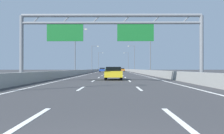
# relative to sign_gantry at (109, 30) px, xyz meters

# --- Properties ---
(ground_plane) EXTENTS (260.00, 260.00, 0.00)m
(ground_plane) POSITION_rel_sign_gantry_xyz_m (0.23, 79.89, -4.84)
(ground_plane) COLOR #38383A
(lane_dash_left_0) EXTENTS (0.16, 3.00, 0.01)m
(lane_dash_left_0) POSITION_rel_sign_gantry_xyz_m (-1.57, -16.61, -4.84)
(lane_dash_left_0) COLOR white
(lane_dash_left_0) RESTS_ON ground_plane
(lane_dash_left_1) EXTENTS (0.16, 3.00, 0.01)m
(lane_dash_left_1) POSITION_rel_sign_gantry_xyz_m (-1.57, -7.61, -4.84)
(lane_dash_left_1) COLOR white
(lane_dash_left_1) RESTS_ON ground_plane
(lane_dash_left_2) EXTENTS (0.16, 3.00, 0.01)m
(lane_dash_left_2) POSITION_rel_sign_gantry_xyz_m (-1.57, 1.39, -4.84)
(lane_dash_left_2) COLOR white
(lane_dash_left_2) RESTS_ON ground_plane
(lane_dash_left_3) EXTENTS (0.16, 3.00, 0.01)m
(lane_dash_left_3) POSITION_rel_sign_gantry_xyz_m (-1.57, 10.39, -4.84)
(lane_dash_left_3) COLOR white
(lane_dash_left_3) RESTS_ON ground_plane
(lane_dash_left_4) EXTENTS (0.16, 3.00, 0.01)m
(lane_dash_left_4) POSITION_rel_sign_gantry_xyz_m (-1.57, 19.39, -4.84)
(lane_dash_left_4) COLOR white
(lane_dash_left_4) RESTS_ON ground_plane
(lane_dash_left_5) EXTENTS (0.16, 3.00, 0.01)m
(lane_dash_left_5) POSITION_rel_sign_gantry_xyz_m (-1.57, 28.39, -4.84)
(lane_dash_left_5) COLOR white
(lane_dash_left_5) RESTS_ON ground_plane
(lane_dash_left_6) EXTENTS (0.16, 3.00, 0.01)m
(lane_dash_left_6) POSITION_rel_sign_gantry_xyz_m (-1.57, 37.39, -4.84)
(lane_dash_left_6) COLOR white
(lane_dash_left_6) RESTS_ON ground_plane
(lane_dash_left_7) EXTENTS (0.16, 3.00, 0.01)m
(lane_dash_left_7) POSITION_rel_sign_gantry_xyz_m (-1.57, 46.39, -4.84)
(lane_dash_left_7) COLOR white
(lane_dash_left_7) RESTS_ON ground_plane
(lane_dash_left_8) EXTENTS (0.16, 3.00, 0.01)m
(lane_dash_left_8) POSITION_rel_sign_gantry_xyz_m (-1.57, 55.39, -4.84)
(lane_dash_left_8) COLOR white
(lane_dash_left_8) RESTS_ON ground_plane
(lane_dash_left_9) EXTENTS (0.16, 3.00, 0.01)m
(lane_dash_left_9) POSITION_rel_sign_gantry_xyz_m (-1.57, 64.39, -4.84)
(lane_dash_left_9) COLOR white
(lane_dash_left_9) RESTS_ON ground_plane
(lane_dash_left_10) EXTENTS (0.16, 3.00, 0.01)m
(lane_dash_left_10) POSITION_rel_sign_gantry_xyz_m (-1.57, 73.39, -4.84)
(lane_dash_left_10) COLOR white
(lane_dash_left_10) RESTS_ON ground_plane
(lane_dash_left_11) EXTENTS (0.16, 3.00, 0.01)m
(lane_dash_left_11) POSITION_rel_sign_gantry_xyz_m (-1.57, 82.39, -4.84)
(lane_dash_left_11) COLOR white
(lane_dash_left_11) RESTS_ON ground_plane
(lane_dash_left_12) EXTENTS (0.16, 3.00, 0.01)m
(lane_dash_left_12) POSITION_rel_sign_gantry_xyz_m (-1.57, 91.39, -4.84)
(lane_dash_left_12) COLOR white
(lane_dash_left_12) RESTS_ON ground_plane
(lane_dash_left_13) EXTENTS (0.16, 3.00, 0.01)m
(lane_dash_left_13) POSITION_rel_sign_gantry_xyz_m (-1.57, 100.39, -4.84)
(lane_dash_left_13) COLOR white
(lane_dash_left_13) RESTS_ON ground_plane
(lane_dash_left_14) EXTENTS (0.16, 3.00, 0.01)m
(lane_dash_left_14) POSITION_rel_sign_gantry_xyz_m (-1.57, 109.39, -4.84)
(lane_dash_left_14) COLOR white
(lane_dash_left_14) RESTS_ON ground_plane
(lane_dash_left_15) EXTENTS (0.16, 3.00, 0.01)m
(lane_dash_left_15) POSITION_rel_sign_gantry_xyz_m (-1.57, 118.39, -4.84)
(lane_dash_left_15) COLOR white
(lane_dash_left_15) RESTS_ON ground_plane
(lane_dash_left_16) EXTENTS (0.16, 3.00, 0.01)m
(lane_dash_left_16) POSITION_rel_sign_gantry_xyz_m (-1.57, 127.39, -4.84)
(lane_dash_left_16) COLOR white
(lane_dash_left_16) RESTS_ON ground_plane
(lane_dash_left_17) EXTENTS (0.16, 3.00, 0.01)m
(lane_dash_left_17) POSITION_rel_sign_gantry_xyz_m (-1.57, 136.39, -4.84)
(lane_dash_left_17) COLOR white
(lane_dash_left_17) RESTS_ON ground_plane
(lane_dash_right_0) EXTENTS (0.16, 3.00, 0.01)m
(lane_dash_right_0) POSITION_rel_sign_gantry_xyz_m (2.03, -16.61, -4.84)
(lane_dash_right_0) COLOR white
(lane_dash_right_0) RESTS_ON ground_plane
(lane_dash_right_1) EXTENTS (0.16, 3.00, 0.01)m
(lane_dash_right_1) POSITION_rel_sign_gantry_xyz_m (2.03, -7.61, -4.84)
(lane_dash_right_1) COLOR white
(lane_dash_right_1) RESTS_ON ground_plane
(lane_dash_right_2) EXTENTS (0.16, 3.00, 0.01)m
(lane_dash_right_2) POSITION_rel_sign_gantry_xyz_m (2.03, 1.39, -4.84)
(lane_dash_right_2) COLOR white
(lane_dash_right_2) RESTS_ON ground_plane
(lane_dash_right_3) EXTENTS (0.16, 3.00, 0.01)m
(lane_dash_right_3) POSITION_rel_sign_gantry_xyz_m (2.03, 10.39, -4.84)
(lane_dash_right_3) COLOR white
(lane_dash_right_3) RESTS_ON ground_plane
(lane_dash_right_4) EXTENTS (0.16, 3.00, 0.01)m
(lane_dash_right_4) POSITION_rel_sign_gantry_xyz_m (2.03, 19.39, -4.84)
(lane_dash_right_4) COLOR white
(lane_dash_right_4) RESTS_ON ground_plane
(lane_dash_right_5) EXTENTS (0.16, 3.00, 0.01)m
(lane_dash_right_5) POSITION_rel_sign_gantry_xyz_m (2.03, 28.39, -4.84)
(lane_dash_right_5) COLOR white
(lane_dash_right_5) RESTS_ON ground_plane
(lane_dash_right_6) EXTENTS (0.16, 3.00, 0.01)m
(lane_dash_right_6) POSITION_rel_sign_gantry_xyz_m (2.03, 37.39, -4.84)
(lane_dash_right_6) COLOR white
(lane_dash_right_6) RESTS_ON ground_plane
(lane_dash_right_7) EXTENTS (0.16, 3.00, 0.01)m
(lane_dash_right_7) POSITION_rel_sign_gantry_xyz_m (2.03, 46.39, -4.84)
(lane_dash_right_7) COLOR white
(lane_dash_right_7) RESTS_ON ground_plane
(lane_dash_right_8) EXTENTS (0.16, 3.00, 0.01)m
(lane_dash_right_8) POSITION_rel_sign_gantry_xyz_m (2.03, 55.39, -4.84)
(lane_dash_right_8) COLOR white
(lane_dash_right_8) RESTS_ON ground_plane
(lane_dash_right_9) EXTENTS (0.16, 3.00, 0.01)m
(lane_dash_right_9) POSITION_rel_sign_gantry_xyz_m (2.03, 64.39, -4.84)
(lane_dash_right_9) COLOR white
(lane_dash_right_9) RESTS_ON ground_plane
(lane_dash_right_10) EXTENTS (0.16, 3.00, 0.01)m
(lane_dash_right_10) POSITION_rel_sign_gantry_xyz_m (2.03, 73.39, -4.84)
(lane_dash_right_10) COLOR white
(lane_dash_right_10) RESTS_ON ground_plane
(lane_dash_right_11) EXTENTS (0.16, 3.00, 0.01)m
(lane_dash_right_11) POSITION_rel_sign_gantry_xyz_m (2.03, 82.39, -4.84)
(lane_dash_right_11) COLOR white
(lane_dash_right_11) RESTS_ON ground_plane
(lane_dash_right_12) EXTENTS (0.16, 3.00, 0.01)m
(lane_dash_right_12) POSITION_rel_sign_gantry_xyz_m (2.03, 91.39, -4.84)
(lane_dash_right_12) COLOR white
(lane_dash_right_12) RESTS_ON ground_plane
(lane_dash_right_13) EXTENTS (0.16, 3.00, 0.01)m
(lane_dash_right_13) POSITION_rel_sign_gantry_xyz_m (2.03, 100.39, -4.84)
(lane_dash_right_13) COLOR white
(lane_dash_right_13) RESTS_ON ground_plane
(lane_dash_right_14) EXTENTS (0.16, 3.00, 0.01)m
(lane_dash_right_14) POSITION_rel_sign_gantry_xyz_m (2.03, 109.39, -4.84)
(lane_dash_right_14) COLOR white
(lane_dash_right_14) RESTS_ON ground_plane
(lane_dash_right_15) EXTENTS (0.16, 3.00, 0.01)m
(lane_dash_right_15) POSITION_rel_sign_gantry_xyz_m (2.03, 118.39, -4.84)
(lane_dash_right_15) COLOR white
(lane_dash_right_15) RESTS_ON ground_plane
(lane_dash_right_16) EXTENTS (0.16, 3.00, 0.01)m
(lane_dash_right_16) POSITION_rel_sign_gantry_xyz_m (2.03, 127.39, -4.84)
(lane_dash_right_16) COLOR white
(lane_dash_right_16) RESTS_ON ground_plane
(lane_dash_right_17) EXTENTS (0.16, 3.00, 0.01)m
(lane_dash_right_17) POSITION_rel_sign_gantry_xyz_m (2.03, 136.39, -4.84)
(lane_dash_right_17) COLOR white
(lane_dash_right_17) RESTS_ON ground_plane
(edge_line_left) EXTENTS (0.16, 176.00, 0.01)m
(edge_line_left) POSITION_rel_sign_gantry_xyz_m (-5.02, 67.89, -4.84)
(edge_line_left) COLOR white
(edge_line_left) RESTS_ON ground_plane
(edge_line_right) EXTENTS (0.16, 176.00, 0.01)m
(edge_line_right) POSITION_rel_sign_gantry_xyz_m (5.48, 67.89, -4.84)
(edge_line_right) COLOR white
(edge_line_right) RESTS_ON ground_plane
(barrier_left) EXTENTS (0.45, 220.00, 0.95)m
(barrier_left) POSITION_rel_sign_gantry_xyz_m (-6.67, 89.89, -4.37)
(barrier_left) COLOR #9E9E99
(barrier_left) RESTS_ON ground_plane
(barrier_right) EXTENTS (0.45, 220.00, 0.95)m
(barrier_right) POSITION_rel_sign_gantry_xyz_m (7.13, 89.89, -4.37)
(barrier_right) COLOR #9E9E99
(barrier_right) RESTS_ON ground_plane
(sign_gantry) EXTENTS (17.16, 0.36, 6.36)m
(sign_gantry) POSITION_rel_sign_gantry_xyz_m (0.00, 0.00, 0.00)
(sign_gantry) COLOR gray
(sign_gantry) RESTS_ON ground_plane
(streetlamp_left_mid) EXTENTS (2.58, 0.28, 9.50)m
(streetlamp_left_mid) POSITION_rel_sign_gantry_xyz_m (-7.23, 27.01, 0.55)
(streetlamp_left_mid) COLOR slate
(streetlamp_left_mid) RESTS_ON ground_plane
(streetlamp_right_mid) EXTENTS (2.58, 0.28, 9.50)m
(streetlamp_right_mid) POSITION_rel_sign_gantry_xyz_m (7.70, 27.01, 0.55)
(streetlamp_right_mid) COLOR slate
(streetlamp_right_mid) RESTS_ON ground_plane
(streetlamp_left_far) EXTENTS (2.58, 0.28, 9.50)m
(streetlamp_left_far) POSITION_rel_sign_gantry_xyz_m (-7.23, 65.15, 0.55)
(streetlamp_left_far) COLOR slate
(streetlamp_left_far) RESTS_ON ground_plane
(streetlamp_right_far) EXTENTS (2.58, 0.28, 9.50)m
(streetlamp_right_far) POSITION_rel_sign_gantry_xyz_m (7.70, 65.15, 0.55)
(streetlamp_right_far) COLOR slate
(streetlamp_right_far) RESTS_ON ground_plane
(streetlamp_left_distant) EXTENTS (2.58, 0.28, 9.50)m
(streetlamp_left_distant) POSITION_rel_sign_gantry_xyz_m (-7.23, 103.30, 0.55)
(streetlamp_left_distant) COLOR slate
(streetlamp_left_distant) RESTS_ON ground_plane
(streetlamp_right_distant) EXTENTS (2.58, 0.28, 9.50)m
(streetlamp_right_distant) POSITION_rel_sign_gantry_xyz_m (7.70, 103.30, 0.55)
(streetlamp_right_distant) COLOR slate
(streetlamp_right_distant) RESTS_ON ground_plane
(green_car) EXTENTS (1.85, 4.11, 1.44)m
(green_car) POSITION_rel_sign_gantry_xyz_m (-3.26, 114.81, -4.10)
(green_car) COLOR #1E7A38
(green_car) RESTS_ON ground_plane
(white_car) EXTENTS (1.89, 4.64, 1.58)m
(white_car) POSITION_rel_sign_gantry_xyz_m (0.09, 109.34, -4.04)
(white_car) COLOR silver
(white_car) RESTS_ON ground_plane
(yellow_car) EXTENTS (1.88, 4.17, 1.42)m
(yellow_car) POSITION_rel_sign_gantry_xyz_m (0.43, 4.21, -4.11)
(yellow_car) COLOR yellow
(yellow_car) RESTS_ON ground_plane
(orange_car) EXTENTS (1.89, 4.69, 1.39)m
(orange_car) POSITION_rel_sign_gantry_xyz_m (4.01, 79.01, -4.12)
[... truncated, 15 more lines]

